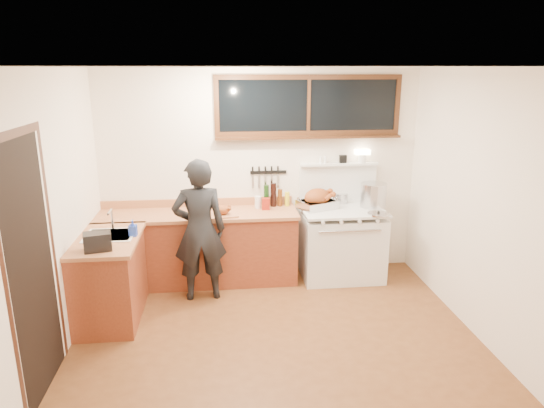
{
  "coord_description": "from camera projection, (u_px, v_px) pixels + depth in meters",
  "views": [
    {
      "loc": [
        -0.51,
        -4.25,
        2.59
      ],
      "look_at": [
        0.05,
        0.85,
        1.15
      ],
      "focal_mm": 32.0,
      "sensor_mm": 36.0,
      "label": 1
    }
  ],
  "objects": [
    {
      "name": "roast_turkey",
      "position": [
        318.0,
        200.0,
        6.05
      ],
      "size": [
        0.54,
        0.48,
        0.25
      ],
      "color": "silver",
      "rests_on": "vintage_stove"
    },
    {
      "name": "saucepan",
      "position": [
        341.0,
        198.0,
        6.3
      ],
      "size": [
        0.2,
        0.3,
        0.13
      ],
      "color": "silver",
      "rests_on": "vintage_stove"
    },
    {
      "name": "stockpot",
      "position": [
        373.0,
        195.0,
        6.1
      ],
      "size": [
        0.39,
        0.39,
        0.3
      ],
      "color": "silver",
      "rests_on": "vintage_stove"
    },
    {
      "name": "vintage_stove",
      "position": [
        342.0,
        242.0,
        6.15
      ],
      "size": [
        1.02,
        0.74,
        1.6
      ],
      "color": "white",
      "rests_on": "ground"
    },
    {
      "name": "room_shell",
      "position": [
        277.0,
        176.0,
        4.38
      ],
      "size": [
        4.1,
        3.6,
        2.65
      ],
      "color": "white",
      "rests_on": "ground"
    },
    {
      "name": "back_window",
      "position": [
        309.0,
        113.0,
        5.97
      ],
      "size": [
        2.32,
        0.13,
        0.77
      ],
      "color": "black",
      "rests_on": "room_shell"
    },
    {
      "name": "bottle_cluster",
      "position": [
        275.0,
        196.0,
        6.12
      ],
      "size": [
        0.33,
        0.07,
        0.3
      ],
      "color": "black",
      "rests_on": "counter_back"
    },
    {
      "name": "soap_bottle",
      "position": [
        133.0,
        228.0,
        5.04
      ],
      "size": [
        0.08,
        0.09,
        0.17
      ],
      "color": "#2444B8",
      "rests_on": "counter_left"
    },
    {
      "name": "pot_lid",
      "position": [
        378.0,
        214.0,
        5.8
      ],
      "size": [
        0.29,
        0.29,
        0.04
      ],
      "color": "silver",
      "rests_on": "vintage_stove"
    },
    {
      "name": "cutting_board",
      "position": [
        222.0,
        212.0,
        5.73
      ],
      "size": [
        0.39,
        0.32,
        0.13
      ],
      "color": "#B77248",
      "rests_on": "counter_back"
    },
    {
      "name": "man",
      "position": [
        200.0,
        230.0,
        5.47
      ],
      "size": [
        0.63,
        0.45,
        1.65
      ],
      "color": "black",
      "rests_on": "ground"
    },
    {
      "name": "counter_left",
      "position": [
        110.0,
        278.0,
        5.12
      ],
      "size": [
        0.64,
        1.09,
        0.9
      ],
      "color": "maroon",
      "rests_on": "ground"
    },
    {
      "name": "sink_unit",
      "position": [
        110.0,
        240.0,
        5.09
      ],
      "size": [
        0.5,
        0.45,
        0.37
      ],
      "color": "white",
      "rests_on": "counter_left"
    },
    {
      "name": "pitcher",
      "position": [
        258.0,
        202.0,
        6.06
      ],
      "size": [
        0.09,
        0.09,
        0.15
      ],
      "color": "white",
      "rests_on": "counter_back"
    },
    {
      "name": "left_doorway",
      "position": [
        33.0,
        267.0,
        3.8
      ],
      "size": [
        0.02,
        1.04,
        2.17
      ],
      "color": "black",
      "rests_on": "ground"
    },
    {
      "name": "knife_strip",
      "position": [
        267.0,
        173.0,
        6.13
      ],
      "size": [
        0.46,
        0.03,
        0.28
      ],
      "color": "black",
      "rests_on": "room_shell"
    },
    {
      "name": "ground_plane",
      "position": [
        276.0,
        339.0,
        4.83
      ],
      "size": [
        4.0,
        3.5,
        0.02
      ],
      "primitive_type": "cube",
      "color": "brown"
    },
    {
      "name": "counter_back",
      "position": [
        199.0,
        247.0,
        6.01
      ],
      "size": [
        2.44,
        0.64,
        1.0
      ],
      "color": "maroon",
      "rests_on": "ground"
    },
    {
      "name": "toaster",
      "position": [
        97.0,
        242.0,
        4.65
      ],
      "size": [
        0.29,
        0.23,
        0.18
      ],
      "color": "black",
      "rests_on": "counter_left"
    },
    {
      "name": "coffee_tin",
      "position": [
        266.0,
        204.0,
        6.0
      ],
      "size": [
        0.1,
        0.08,
        0.14
      ],
      "color": "maroon",
      "rests_on": "counter_back"
    }
  ]
}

